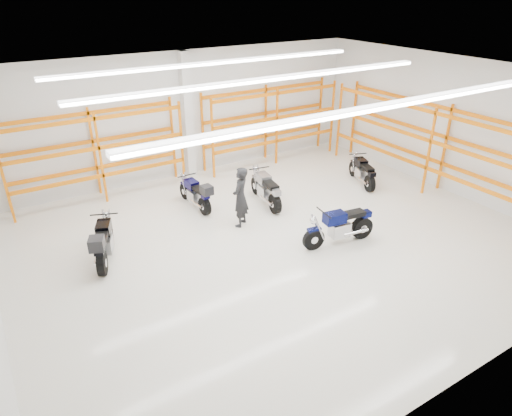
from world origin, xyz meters
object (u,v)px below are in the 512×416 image
motorcycle_main (342,227)px  motorcycle_back_d (363,173)px  standing_man (240,197)px  motorcycle_back_b (197,194)px  structural_column (187,116)px  motorcycle_back_a (103,243)px  motorcycle_back_c (266,190)px

motorcycle_main → motorcycle_back_d: bearing=38.8°
standing_man → motorcycle_main: bearing=88.6°
standing_man → motorcycle_back_b: bearing=-108.7°
standing_man → motorcycle_back_d: bearing=144.6°
structural_column → standing_man: bearing=-95.4°
motorcycle_back_a → motorcycle_back_c: motorcycle_back_a is taller
motorcycle_back_c → motorcycle_main: bearing=-82.2°
motorcycle_main → motorcycle_back_b: (-2.49, 4.09, -0.01)m
motorcycle_back_b → standing_man: standing_man is taller
structural_column → motorcycle_back_d: bearing=-40.8°
motorcycle_back_b → structural_column: (1.06, 2.80, 1.75)m
motorcycle_back_b → structural_column: bearing=69.2°
motorcycle_back_c → standing_man: standing_man is taller
standing_man → motorcycle_back_c: bearing=169.7°
standing_man → structural_column: bearing=-134.6°
motorcycle_back_a → motorcycle_back_d: size_ratio=1.12×
motorcycle_back_c → motorcycle_back_b: bearing=155.9°
motorcycle_back_c → motorcycle_back_d: motorcycle_back_c is taller
motorcycle_back_d → standing_man: standing_man is taller
motorcycle_back_a → motorcycle_back_c: bearing=7.2°
motorcycle_back_a → standing_man: 4.03m
motorcycle_main → motorcycle_back_c: (-0.43, 3.17, -0.01)m
motorcycle_back_b → motorcycle_back_d: (5.88, -1.36, -0.04)m
motorcycle_back_b → motorcycle_back_d: size_ratio=1.05×
motorcycle_back_a → structural_column: structural_column is taller
motorcycle_back_d → structural_column: (-4.82, 4.16, 1.79)m
motorcycle_back_a → motorcycle_back_b: bearing=25.4°
motorcycle_back_c → standing_man: 1.68m
motorcycle_back_a → motorcycle_back_b: 3.74m
motorcycle_main → motorcycle_back_b: bearing=121.3°
motorcycle_main → standing_man: bearing=127.8°
motorcycle_back_d → structural_column: 6.61m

